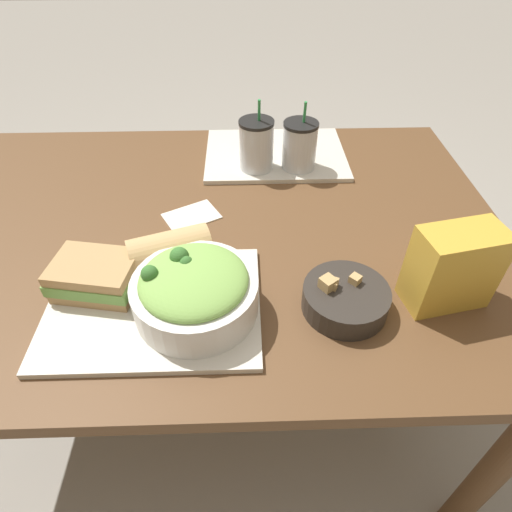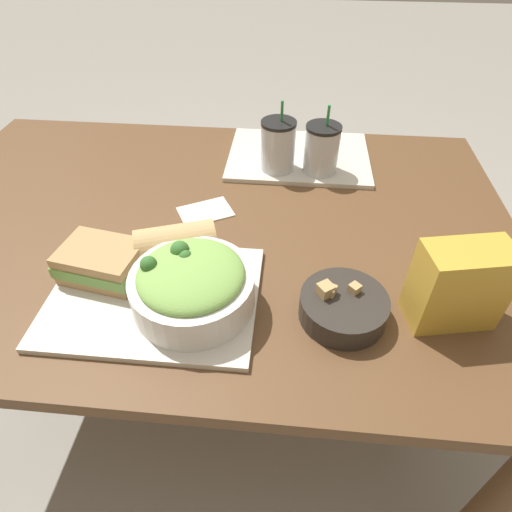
{
  "view_description": "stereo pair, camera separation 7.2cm",
  "coord_description": "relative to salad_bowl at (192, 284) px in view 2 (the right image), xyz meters",
  "views": [
    {
      "loc": [
        0.13,
        -0.78,
        1.31
      ],
      "look_at": [
        0.14,
        -0.21,
        0.8
      ],
      "focal_mm": 30.0,
      "sensor_mm": 36.0,
      "label": 1
    },
    {
      "loc": [
        0.2,
        -0.78,
        1.31
      ],
      "look_at": [
        0.14,
        -0.21,
        0.8
      ],
      "focal_mm": 30.0,
      "sensor_mm": 36.0,
      "label": 2
    }
  ],
  "objects": [
    {
      "name": "drink_cup_dark",
      "position": [
        0.12,
        0.49,
        0.01
      ],
      "size": [
        0.09,
        0.09,
        0.19
      ],
      "color": "silver",
      "rests_on": "tray_far"
    },
    {
      "name": "baguette_near",
      "position": [
        -0.05,
        0.12,
        -0.01
      ],
      "size": [
        0.17,
        0.13,
        0.08
      ],
      "rotation": [
        0.0,
        0.0,
        1.91
      ],
      "color": "tan",
      "rests_on": "tray_near"
    },
    {
      "name": "dining_table",
      "position": [
        -0.03,
        0.27,
        -0.14
      ],
      "size": [
        1.43,
        0.96,
        0.71
      ],
      "color": "brown",
      "rests_on": "ground_plane"
    },
    {
      "name": "soup_bowl",
      "position": [
        0.27,
        0.0,
        -0.03
      ],
      "size": [
        0.16,
        0.16,
        0.07
      ],
      "color": "#2D2823",
      "rests_on": "dining_table"
    },
    {
      "name": "ground_plane",
      "position": [
        -0.03,
        0.27,
        -0.77
      ],
      "size": [
        12.0,
        12.0,
        0.0
      ],
      "primitive_type": "plane",
      "color": "gray"
    },
    {
      "name": "tray_far",
      "position": [
        0.18,
        0.57,
        -0.05
      ],
      "size": [
        0.39,
        0.29,
        0.01
      ],
      "color": "beige",
      "rests_on": "dining_table"
    },
    {
      "name": "drink_cup_red",
      "position": [
        0.24,
        0.49,
        0.01
      ],
      "size": [
        0.09,
        0.09,
        0.18
      ],
      "color": "silver",
      "rests_on": "tray_far"
    },
    {
      "name": "tray_near",
      "position": [
        -0.08,
        0.01,
        -0.05
      ],
      "size": [
        0.39,
        0.29,
        0.01
      ],
      "color": "beige",
      "rests_on": "dining_table"
    },
    {
      "name": "sandwich_near",
      "position": [
        -0.19,
        0.06,
        -0.02
      ],
      "size": [
        0.17,
        0.14,
        0.06
      ],
      "rotation": [
        0.0,
        0.0,
        -0.17
      ],
      "color": "tan",
      "rests_on": "tray_near"
    },
    {
      "name": "napkin_folded",
      "position": [
        -0.03,
        0.29,
        -0.06
      ],
      "size": [
        0.15,
        0.13,
        0.0
      ],
      "color": "silver",
      "rests_on": "dining_table"
    },
    {
      "name": "chip_bag",
      "position": [
        0.46,
        0.02,
        0.02
      ],
      "size": [
        0.16,
        0.11,
        0.16
      ],
      "rotation": [
        0.0,
        0.0,
        0.2
      ],
      "color": "gold",
      "rests_on": "dining_table"
    },
    {
      "name": "salad_bowl",
      "position": [
        0.0,
        0.0,
        0.0
      ],
      "size": [
        0.22,
        0.22,
        0.11
      ],
      "color": "white",
      "rests_on": "tray_near"
    }
  ]
}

